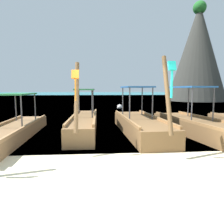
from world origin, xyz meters
TOP-DOWN VIEW (x-y plane):
  - ground at (0.00, 0.00)m, footprint 120.00×120.00m
  - sea_water at (0.00, 61.17)m, footprint 120.00×120.00m
  - longtail_boat_green_ribbon at (-3.68, 3.11)m, footprint 1.36×6.52m
  - longtail_boat_orange_ribbon at (-1.12, 4.27)m, footprint 1.04×6.03m
  - longtail_boat_turquoise_ribbon at (1.21, 3.76)m, footprint 1.63×5.86m
  - longtail_boat_red_ribbon at (3.49, 3.23)m, footprint 2.16×6.18m
  - karst_rock at (15.00, 27.24)m, footprint 8.93×8.93m
  - mooring_buoy_near at (1.47, 13.79)m, footprint 0.47×0.47m

SIDE VIEW (x-z plane):
  - ground at x=0.00m, z-range 0.00..0.00m
  - sea_water at x=0.00m, z-range 0.00..0.00m
  - mooring_buoy_near at x=1.47m, z-range 0.00..0.47m
  - longtail_boat_green_ribbon at x=-3.68m, z-range -1.07..1.67m
  - longtail_boat_red_ribbon at x=3.49m, z-range -0.98..1.69m
  - longtail_boat_turquoise_ribbon at x=1.21m, z-range -1.02..1.77m
  - longtail_boat_orange_ribbon at x=-1.12m, z-range -0.94..1.70m
  - karst_rock at x=15.00m, z-range -0.37..14.81m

